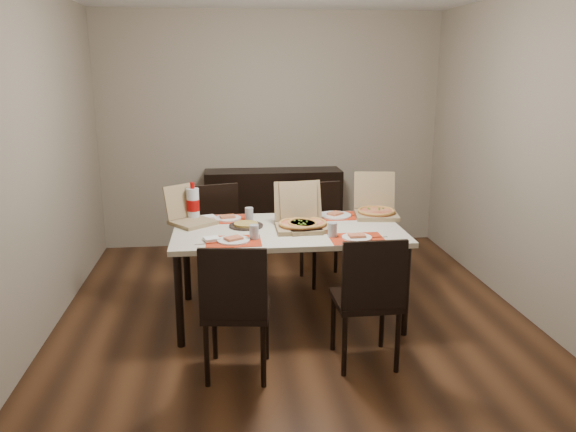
% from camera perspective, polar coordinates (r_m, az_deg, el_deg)
% --- Properties ---
extents(ground, '(3.80, 4.00, 0.02)m').
position_cam_1_polar(ground, '(4.76, 0.44, -9.92)').
color(ground, '#472915').
rests_on(ground, ground).
extents(room_walls, '(3.84, 4.02, 2.62)m').
position_cam_1_polar(room_walls, '(4.77, -0.15, 11.80)').
color(room_walls, gray).
rests_on(room_walls, ground).
extents(sideboard, '(1.50, 0.40, 0.90)m').
position_cam_1_polar(sideboard, '(6.29, -1.50, 0.62)').
color(sideboard, black).
rests_on(sideboard, ground).
extents(dining_table, '(1.80, 1.00, 0.75)m').
position_cam_1_polar(dining_table, '(4.47, 0.00, -2.07)').
color(dining_table, beige).
rests_on(dining_table, ground).
extents(chair_near_left, '(0.47, 0.47, 0.93)m').
position_cam_1_polar(chair_near_left, '(3.64, -5.34, -9.03)').
color(chair_near_left, black).
rests_on(chair_near_left, ground).
extents(chair_near_right, '(0.43, 0.43, 0.93)m').
position_cam_1_polar(chair_near_right, '(3.80, 8.18, -8.05)').
color(chair_near_right, black).
rests_on(chair_near_right, ground).
extents(chair_far_left, '(0.51, 0.51, 0.93)m').
position_cam_1_polar(chair_far_left, '(5.29, -6.88, -1.49)').
color(chair_far_left, black).
rests_on(chair_far_left, ground).
extents(chair_far_right, '(0.49, 0.49, 0.93)m').
position_cam_1_polar(chair_far_right, '(5.37, 3.60, -1.17)').
color(chair_far_right, black).
rests_on(chair_far_right, ground).
extents(setting_near_left, '(0.48, 0.30, 0.11)m').
position_cam_1_polar(setting_near_left, '(4.14, -5.27, -2.25)').
color(setting_near_left, red).
rests_on(setting_near_left, dining_table).
extents(setting_near_right, '(0.45, 0.30, 0.11)m').
position_cam_1_polar(setting_near_right, '(4.21, 6.28, -1.96)').
color(setting_near_right, red).
rests_on(setting_near_right, dining_table).
extents(setting_far_left, '(0.46, 0.30, 0.11)m').
position_cam_1_polar(setting_far_left, '(4.73, -5.80, -0.11)').
color(setting_far_left, red).
rests_on(setting_far_left, dining_table).
extents(setting_far_right, '(0.46, 0.30, 0.11)m').
position_cam_1_polar(setting_far_right, '(4.80, 4.32, 0.15)').
color(setting_far_right, red).
rests_on(setting_far_right, dining_table).
extents(napkin_loose, '(0.16, 0.16, 0.02)m').
position_cam_1_polar(napkin_loose, '(4.41, 0.50, -1.28)').
color(napkin_loose, white).
rests_on(napkin_loose, dining_table).
extents(pizza_box_center, '(0.35, 0.39, 0.35)m').
position_cam_1_polar(pizza_box_center, '(4.42, 1.00, -0.60)').
color(pizza_box_center, '#8B7450').
rests_on(pizza_box_center, dining_table).
extents(pizza_box_right, '(0.40, 0.44, 0.36)m').
position_cam_1_polar(pizza_box_right, '(4.88, 8.92, 0.66)').
color(pizza_box_right, '#8B7450').
rests_on(pizza_box_right, dining_table).
extents(pizza_box_left, '(0.45, 0.45, 0.31)m').
position_cam_1_polar(pizza_box_left, '(4.65, -9.94, -0.08)').
color(pizza_box_left, '#8B7450').
rests_on(pizza_box_left, dining_table).
extents(pizza_box_extra, '(0.41, 0.44, 0.35)m').
position_cam_1_polar(pizza_box_extra, '(4.45, 1.82, -0.53)').
color(pizza_box_extra, '#8B7450').
rests_on(pizza_box_extra, dining_table).
extents(faina_plate, '(0.27, 0.27, 0.03)m').
position_cam_1_polar(faina_plate, '(4.51, -4.28, -0.93)').
color(faina_plate, black).
rests_on(faina_plate, dining_table).
extents(dip_bowl, '(0.12, 0.12, 0.03)m').
position_cam_1_polar(dip_bowl, '(4.68, 1.81, -0.30)').
color(dip_bowl, white).
rests_on(dip_bowl, dining_table).
extents(soda_bottle, '(0.11, 0.11, 0.32)m').
position_cam_1_polar(soda_bottle, '(4.73, -9.62, 1.18)').
color(soda_bottle, silver).
rests_on(soda_bottle, dining_table).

